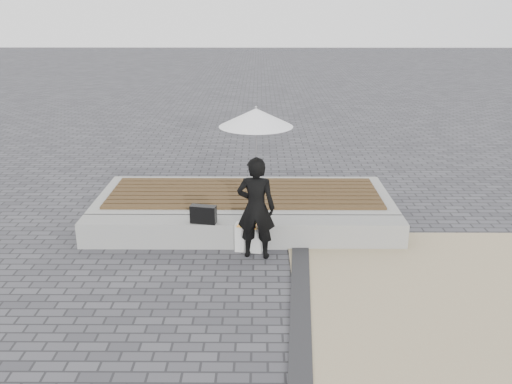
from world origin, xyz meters
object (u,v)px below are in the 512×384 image
woman (256,208)px  canvas_tote (249,237)px  parasol (256,117)px  handbag (203,214)px  seating_ledge (243,232)px

woman → canvas_tote: (-0.10, 0.19, -0.54)m
parasol → canvas_tote: (-0.10, 0.19, -1.85)m
parasol → canvas_tote: size_ratio=3.02×
woman → handbag: woman is taller
seating_ledge → handbag: (-0.58, -0.13, 0.34)m
woman → canvas_tote: woman is taller
woman → handbag: size_ratio=3.90×
handbag → canvas_tote: bearing=1.1°
canvas_tote → seating_ledge: bearing=122.5°
seating_ledge → canvas_tote: bearing=-67.3°
woman → parasol: parasol is taller
seating_ledge → woman: 0.74m
canvas_tote → handbag: bearing=179.9°
woman → canvas_tote: 0.58m
woman → handbag: 0.88m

